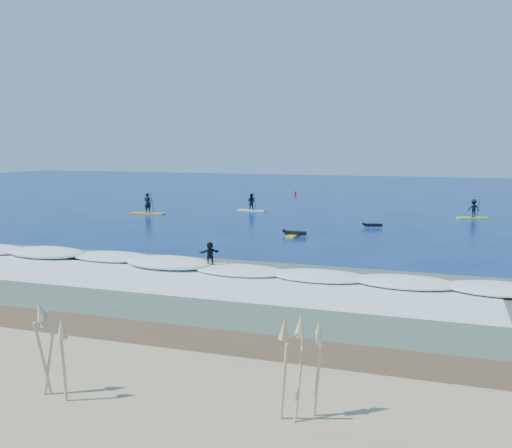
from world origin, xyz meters
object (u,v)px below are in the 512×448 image
(prone_paddler_near, at_px, (294,234))
(wave_surfer, at_px, (210,255))
(sup_paddler_center, at_px, (251,203))
(sup_paddler_right, at_px, (474,210))
(sup_paddler_left, at_px, (148,206))
(prone_paddler_far, at_px, (372,226))
(marker_buoy, at_px, (295,193))

(prone_paddler_near, height_order, wave_surfer, wave_surfer)
(sup_paddler_center, bearing_deg, sup_paddler_right, 6.69)
(sup_paddler_left, relative_size, prone_paddler_near, 1.47)
(sup_paddler_left, distance_m, sup_paddler_center, 9.77)
(sup_paddler_center, xyz_separation_m, prone_paddler_far, (12.43, -7.53, -0.58))
(prone_paddler_near, xyz_separation_m, wave_surfer, (-1.32, -11.80, 0.59))
(sup_paddler_left, height_order, marker_buoy, sup_paddler_left)
(prone_paddler_far, bearing_deg, sup_paddler_left, 69.33)
(sup_paddler_center, height_order, wave_surfer, sup_paddler_center)
(prone_paddler_near, relative_size, wave_surfer, 1.33)
(sup_paddler_right, xyz_separation_m, wave_surfer, (-13.54, -25.95, -0.00))
(sup_paddler_left, bearing_deg, prone_paddler_far, -10.23)
(prone_paddler_near, xyz_separation_m, prone_paddler_far, (4.67, 5.72, -0.02))
(prone_paddler_far, distance_m, marker_buoy, 28.06)
(sup_paddler_right, xyz_separation_m, prone_paddler_near, (-12.22, -14.15, -0.59))
(sup_paddler_center, relative_size, marker_buoy, 3.68)
(sup_paddler_center, relative_size, prone_paddler_near, 1.26)
(sup_paddler_center, bearing_deg, prone_paddler_far, -27.08)
(sup_paddler_left, relative_size, marker_buoy, 4.27)
(sup_paddler_left, bearing_deg, wave_surfer, -57.33)
(sup_paddler_left, distance_m, marker_buoy, 24.10)
(sup_paddler_left, height_order, prone_paddler_near, sup_paddler_left)
(prone_paddler_far, relative_size, marker_buoy, 2.67)
(wave_surfer, bearing_deg, sup_paddler_right, 21.35)
(wave_surfer, bearing_deg, marker_buoy, 57.87)
(sup_paddler_right, relative_size, wave_surfer, 1.68)
(marker_buoy, bearing_deg, wave_surfer, -81.04)
(sup_paddler_left, relative_size, sup_paddler_center, 1.16)
(sup_paddler_center, distance_m, sup_paddler_right, 20.01)
(prone_paddler_far, bearing_deg, wave_surfer, 146.80)
(sup_paddler_center, height_order, sup_paddler_right, sup_paddler_center)
(prone_paddler_far, bearing_deg, prone_paddler_near, 126.43)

